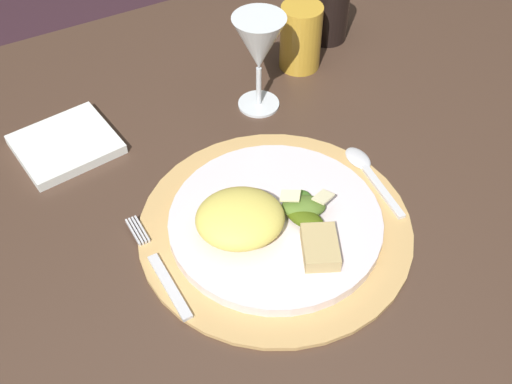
% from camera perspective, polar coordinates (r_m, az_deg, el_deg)
% --- Properties ---
extents(dining_table, '(1.31, 0.98, 0.72)m').
position_cam_1_polar(dining_table, '(0.95, 0.12, -5.62)').
color(dining_table, '#453024').
rests_on(dining_table, ground).
extents(placemat, '(0.34, 0.34, 0.01)m').
position_cam_1_polar(placemat, '(0.79, 1.72, -3.15)').
color(placemat, tan).
rests_on(placemat, dining_table).
extents(dinner_plate, '(0.26, 0.26, 0.01)m').
position_cam_1_polar(dinner_plate, '(0.79, 1.74, -2.68)').
color(dinner_plate, silver).
rests_on(dinner_plate, placemat).
extents(pasta_serving, '(0.13, 0.13, 0.04)m').
position_cam_1_polar(pasta_serving, '(0.76, -1.43, -2.34)').
color(pasta_serving, '#E8D35C').
rests_on(pasta_serving, dinner_plate).
extents(salad_greens, '(0.07, 0.08, 0.03)m').
position_cam_1_polar(salad_greens, '(0.78, 4.25, -1.49)').
color(salad_greens, '#516F28').
rests_on(salad_greens, dinner_plate).
extents(bread_piece, '(0.06, 0.07, 0.02)m').
position_cam_1_polar(bread_piece, '(0.75, 5.74, -4.90)').
color(bread_piece, tan).
rests_on(bread_piece, dinner_plate).
extents(fork, '(0.02, 0.17, 0.00)m').
position_cam_1_polar(fork, '(0.76, -8.50, -6.94)').
color(fork, silver).
rests_on(fork, placemat).
extents(spoon, '(0.03, 0.14, 0.01)m').
position_cam_1_polar(spoon, '(0.87, 9.74, 2.08)').
color(spoon, silver).
rests_on(spoon, placemat).
extents(napkin, '(0.14, 0.13, 0.01)m').
position_cam_1_polar(napkin, '(0.93, -16.58, 4.09)').
color(napkin, white).
rests_on(napkin, dining_table).
extents(wine_glass, '(0.08, 0.08, 0.15)m').
position_cam_1_polar(wine_glass, '(0.91, 0.26, 12.85)').
color(wine_glass, silver).
rests_on(wine_glass, dining_table).
extents(amber_tumbler, '(0.06, 0.06, 0.10)m').
position_cam_1_polar(amber_tumbler, '(1.02, 4.00, 13.60)').
color(amber_tumbler, gold).
rests_on(amber_tumbler, dining_table).
extents(dark_tumbler, '(0.07, 0.07, 0.10)m').
position_cam_1_polar(dark_tumbler, '(1.10, 6.47, 15.73)').
color(dark_tumbler, black).
rests_on(dark_tumbler, dining_table).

